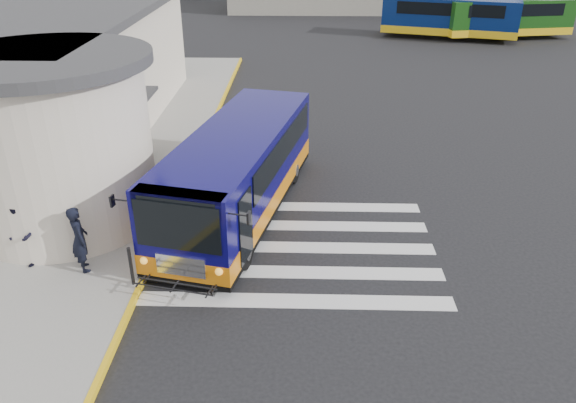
{
  "coord_description": "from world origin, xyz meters",
  "views": [
    {
      "loc": [
        -0.12,
        -13.91,
        8.19
      ],
      "look_at": [
        -0.51,
        -0.5,
        1.26
      ],
      "focal_mm": 35.0,
      "sensor_mm": 36.0,
      "label": 1
    }
  ],
  "objects_px": {
    "far_bus_b": "(507,16)",
    "transit_bus": "(238,175)",
    "pedestrian_b": "(23,235)",
    "bollard": "(131,266)",
    "pedestrian_a": "(79,239)",
    "far_bus_a": "(450,16)"
  },
  "relations": [
    {
      "from": "pedestrian_b",
      "to": "bollard",
      "type": "bearing_deg",
      "value": 41.97
    },
    {
      "from": "pedestrian_b",
      "to": "far_bus_a",
      "type": "distance_m",
      "value": 34.93
    },
    {
      "from": "bollard",
      "to": "far_bus_a",
      "type": "bearing_deg",
      "value": 64.97
    },
    {
      "from": "pedestrian_a",
      "to": "pedestrian_b",
      "type": "relative_size",
      "value": 1.04
    },
    {
      "from": "far_bus_a",
      "to": "far_bus_b",
      "type": "bearing_deg",
      "value": -70.46
    },
    {
      "from": "far_bus_a",
      "to": "bollard",
      "type": "bearing_deg",
      "value": 172.16
    },
    {
      "from": "pedestrian_a",
      "to": "bollard",
      "type": "distance_m",
      "value": 1.58
    },
    {
      "from": "far_bus_b",
      "to": "bollard",
      "type": "bearing_deg",
      "value": 138.85
    },
    {
      "from": "transit_bus",
      "to": "far_bus_a",
      "type": "relative_size",
      "value": 0.98
    },
    {
      "from": "far_bus_b",
      "to": "transit_bus",
      "type": "bearing_deg",
      "value": 138.52
    },
    {
      "from": "pedestrian_a",
      "to": "bollard",
      "type": "relative_size",
      "value": 1.71
    },
    {
      "from": "bollard",
      "to": "far_bus_a",
      "type": "height_order",
      "value": "far_bus_a"
    },
    {
      "from": "transit_bus",
      "to": "far_bus_a",
      "type": "bearing_deg",
      "value": 78.01
    },
    {
      "from": "pedestrian_a",
      "to": "pedestrian_b",
      "type": "distance_m",
      "value": 1.54
    },
    {
      "from": "transit_bus",
      "to": "far_bus_b",
      "type": "xyz_separation_m",
      "value": [
        16.43,
        27.25,
        0.28
      ]
    },
    {
      "from": "bollard",
      "to": "far_bus_b",
      "type": "xyz_separation_m",
      "value": [
        18.6,
        31.26,
        0.87
      ]
    },
    {
      "from": "pedestrian_b",
      "to": "transit_bus",
      "type": "bearing_deg",
      "value": 89.64
    },
    {
      "from": "pedestrian_a",
      "to": "far_bus_b",
      "type": "relative_size",
      "value": 0.19
    },
    {
      "from": "bollard",
      "to": "far_bus_b",
      "type": "relative_size",
      "value": 0.11
    },
    {
      "from": "transit_bus",
      "to": "pedestrian_b",
      "type": "height_order",
      "value": "transit_bus"
    },
    {
      "from": "pedestrian_a",
      "to": "far_bus_b",
      "type": "bearing_deg",
      "value": -64.85
    },
    {
      "from": "transit_bus",
      "to": "bollard",
      "type": "height_order",
      "value": "transit_bus"
    }
  ]
}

